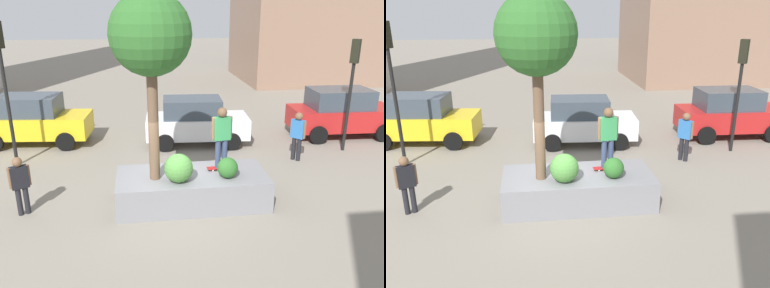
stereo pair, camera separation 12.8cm
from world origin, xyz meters
TOP-DOWN VIEW (x-y plane):
  - ground_plane at (0.00, 0.00)m, footprint 120.00×120.00m
  - planter_ledge at (0.56, 0.18)m, footprint 4.21×1.89m
  - plaza_tree at (-0.48, 0.04)m, footprint 2.06×2.06m
  - boxwood_shrub at (1.50, -0.16)m, footprint 0.57×0.57m
  - hedge_clump at (0.14, -0.25)m, footprint 0.77×0.77m
  - skateboard at (1.43, 0.41)m, footprint 0.82×0.28m
  - skateboarder at (1.43, 0.41)m, footprint 0.60×0.27m
  - taxi_cab at (-5.07, 6.15)m, footprint 4.44×2.35m
  - police_car at (1.39, 5.25)m, footprint 4.18×2.13m
  - sedan_parked at (7.72, 5.43)m, footprint 4.49×2.19m
  - traffic_light_corner at (7.00, 3.71)m, footprint 0.37×0.37m
  - traffic_light_median at (-5.22, 3.78)m, footprint 0.37×0.36m
  - pedestrian_crossing at (-4.04, 0.12)m, footprint 0.52×0.35m
  - passerby_with_bag at (4.76, 2.96)m, footprint 0.47×0.49m

SIDE VIEW (x-z plane):
  - ground_plane at x=0.00m, z-range 0.00..0.00m
  - planter_ledge at x=0.56m, z-range 0.00..0.88m
  - skateboard at x=1.43m, z-range 0.90..0.97m
  - pedestrian_crossing at x=-4.04m, z-range 0.13..1.77m
  - police_car at x=1.39m, z-range 0.01..1.91m
  - taxi_cab at x=-5.07m, z-range 0.02..2.01m
  - passerby_with_bag at x=4.76m, z-range 0.14..1.93m
  - sedan_parked at x=7.72m, z-range 0.02..2.08m
  - boxwood_shrub at x=1.50m, z-range 0.88..1.45m
  - hedge_clump at x=0.14m, z-range 0.88..1.65m
  - skateboarder at x=1.43m, z-range 1.09..2.85m
  - traffic_light_corner at x=7.00m, z-range 0.78..5.01m
  - traffic_light_median at x=-5.22m, z-range 0.87..5.77m
  - plaza_tree at x=-0.48m, z-range 2.21..7.06m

